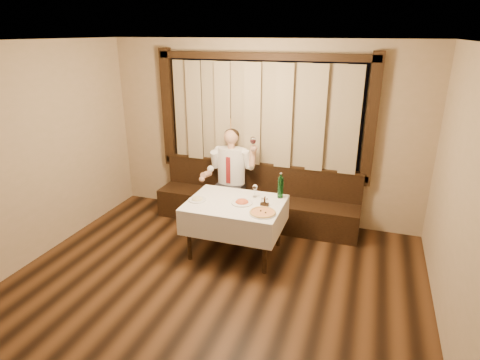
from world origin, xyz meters
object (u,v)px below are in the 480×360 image
(banquette, at_px, (256,203))
(seated_man, at_px, (230,170))
(pasta_cream, at_px, (197,198))
(cruet_caddy, at_px, (265,203))
(pizza, at_px, (263,213))
(dining_table, at_px, (235,209))
(pasta_red, at_px, (242,201))
(green_bottle, at_px, (280,187))

(banquette, distance_m, seated_man, 0.69)
(pasta_cream, height_order, cruet_caddy, cruet_caddy)
(pasta_cream, xyz_separation_m, seated_man, (0.09, 1.04, 0.07))
(pizza, relative_size, cruet_caddy, 3.00)
(cruet_caddy, xyz_separation_m, seated_man, (-0.81, 0.91, 0.06))
(dining_table, bearing_deg, pasta_red, -5.34)
(pasta_cream, bearing_deg, cruet_caddy, 8.07)
(green_bottle, distance_m, seated_man, 1.11)
(pasta_red, relative_size, cruet_caddy, 2.44)
(banquette, bearing_deg, pasta_red, -84.58)
(pizza, distance_m, pasta_cream, 0.96)
(pasta_red, bearing_deg, cruet_caddy, 5.84)
(pasta_red, xyz_separation_m, cruet_caddy, (0.30, 0.03, 0.00))
(dining_table, relative_size, pasta_red, 4.49)
(pizza, xyz_separation_m, pasta_cream, (-0.95, 0.12, 0.02))
(dining_table, distance_m, seated_man, 1.04)
(pasta_red, xyz_separation_m, green_bottle, (0.43, 0.35, 0.11))
(pasta_cream, bearing_deg, pasta_red, 9.18)
(banquette, relative_size, dining_table, 2.52)
(pasta_red, relative_size, seated_man, 0.19)
(pizza, xyz_separation_m, seated_man, (-0.86, 1.16, 0.08))
(dining_table, relative_size, cruet_caddy, 10.97)
(pasta_red, bearing_deg, seated_man, 118.43)
(pizza, distance_m, seated_man, 1.45)
(banquette, xyz_separation_m, cruet_caddy, (0.40, -1.00, 0.49))
(banquette, distance_m, cruet_caddy, 1.18)
(banquette, xyz_separation_m, pasta_cream, (-0.50, -1.13, 0.48))
(banquette, bearing_deg, dining_table, -90.00)
(pasta_red, distance_m, pasta_cream, 0.61)
(pizza, relative_size, seated_man, 0.23)
(pizza, bearing_deg, seated_man, 126.32)
(dining_table, bearing_deg, seated_man, 113.83)
(dining_table, relative_size, pizza, 3.66)
(banquette, height_order, pasta_red, banquette)
(pizza, height_order, green_bottle, green_bottle)
(pasta_red, xyz_separation_m, pasta_cream, (-0.60, -0.10, -0.01))
(banquette, relative_size, cruet_caddy, 27.64)
(banquette, xyz_separation_m, dining_table, (0.00, -1.02, 0.34))
(dining_table, height_order, seated_man, seated_man)
(dining_table, distance_m, pizza, 0.51)
(dining_table, xyz_separation_m, pasta_cream, (-0.50, -0.11, 0.14))
(banquette, xyz_separation_m, seated_man, (-0.41, -0.09, 0.55))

